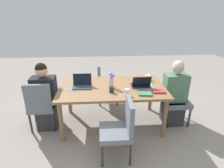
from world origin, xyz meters
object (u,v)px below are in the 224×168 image
object	(u,v)px
laptop_head_left_left_mid	(141,84)
book_red_cover	(159,91)
laptop_head_right_left_near	(82,85)
chair_near_right_near	(105,81)
chair_far_left_far	(121,127)
chair_head_left_left_mid	(175,96)
person_head_left_left_mid	(174,97)
book_blue_cover	(145,94)
flower_vase	(111,80)
dining_table	(112,91)
coffee_mug_centre_left	(112,90)
coffee_mug_near_left	(127,92)
coffee_mug_near_right	(148,77)
chair_head_right_left_near	(41,104)
person_head_right_left_near	(46,100)

from	to	relation	value
laptop_head_left_left_mid	book_red_cover	distance (m)	0.34
laptop_head_right_left_near	book_red_cover	size ratio (longest dim) A/B	1.60
chair_near_right_near	laptop_head_left_left_mid	size ratio (longest dim) A/B	2.81
chair_far_left_far	chair_head_left_left_mid	bearing A→B (deg)	-141.66
person_head_left_left_mid	book_blue_cover	world-z (taller)	person_head_left_left_mid
chair_head_left_left_mid	chair_near_right_near	size ratio (longest dim) A/B	1.00
person_head_left_left_mid	flower_vase	xyz separation A→B (m)	(1.13, 0.00, 0.36)
dining_table	laptop_head_left_left_mid	world-z (taller)	laptop_head_left_left_mid
chair_near_right_near	coffee_mug_centre_left	bearing A→B (deg)	94.36
chair_head_left_left_mid	flower_vase	size ratio (longest dim) A/B	3.37
person_head_left_left_mid	coffee_mug_near_left	size ratio (longest dim) A/B	10.96
coffee_mug_near_right	book_blue_cover	distance (m)	0.65
person_head_left_left_mid	coffee_mug_centre_left	size ratio (longest dim) A/B	12.27
coffee_mug_near_left	book_red_cover	distance (m)	0.54
chair_head_right_left_near	book_blue_cover	xyz separation A→B (m)	(-1.71, 0.27, 0.26)
chair_head_left_left_mid	book_red_cover	distance (m)	0.61
book_red_cover	chair_head_right_left_near	bearing A→B (deg)	-1.37
chair_head_right_left_near	chair_near_right_near	size ratio (longest dim) A/B	1.00
chair_near_right_near	laptop_head_right_left_near	bearing A→B (deg)	64.22
laptop_head_right_left_near	book_red_cover	distance (m)	1.28
chair_head_right_left_near	coffee_mug_centre_left	distance (m)	1.24
flower_vase	person_head_right_left_near	bearing A→B (deg)	-1.02
person_head_left_left_mid	chair_near_right_near	distance (m)	1.51
person_head_right_left_near	coffee_mug_centre_left	distance (m)	1.18
coffee_mug_near_left	coffee_mug_near_right	distance (m)	0.79
chair_head_left_left_mid	coffee_mug_near_left	bearing A→B (deg)	22.85
chair_near_right_near	book_red_cover	bearing A→B (deg)	126.75
book_red_cover	laptop_head_left_left_mid	bearing A→B (deg)	-39.92
book_red_cover	laptop_head_right_left_near	bearing A→B (deg)	-9.00
chair_near_right_near	laptop_head_left_left_mid	xyz separation A→B (m)	(-0.60, 0.89, 0.29)
chair_head_right_left_near	chair_far_left_far	size ratio (longest dim) A/B	1.00
laptop_head_left_left_mid	coffee_mug_near_right	distance (m)	0.36
flower_vase	book_red_cover	xyz separation A→B (m)	(-0.75, 0.25, -0.13)
flower_vase	laptop_head_right_left_near	bearing A→B (deg)	-5.45
book_red_cover	flower_vase	bearing A→B (deg)	-13.91
coffee_mug_near_right	laptop_head_right_left_near	bearing A→B (deg)	11.61
flower_vase	laptop_head_right_left_near	world-z (taller)	flower_vase
chair_head_left_left_mid	chair_far_left_far	world-z (taller)	same
dining_table	person_head_right_left_near	size ratio (longest dim) A/B	1.52
book_red_cover	book_blue_cover	size ratio (longest dim) A/B	1.00
dining_table	chair_near_right_near	bearing A→B (deg)	-83.03
dining_table	flower_vase	xyz separation A→B (m)	(0.01, 0.02, 0.22)
person_head_left_left_mid	laptop_head_left_left_mid	bearing A→B (deg)	1.12
dining_table	chair_head_right_left_near	distance (m)	1.23
chair_head_right_left_near	person_head_right_left_near	size ratio (longest dim) A/B	0.75
flower_vase	book_blue_cover	distance (m)	0.62
flower_vase	book_blue_cover	bearing A→B (deg)	147.70
coffee_mug_near_right	book_blue_cover	world-z (taller)	coffee_mug_near_right
laptop_head_right_left_near	book_blue_cover	world-z (taller)	laptop_head_right_left_near
chair_head_left_left_mid	chair_head_right_left_near	bearing A→B (deg)	3.15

